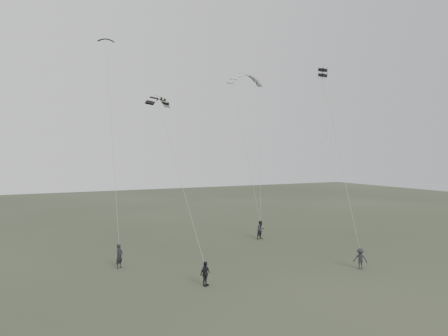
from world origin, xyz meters
name	(u,v)px	position (x,y,z in m)	size (l,w,h in m)	color
ground	(249,270)	(0.00, 0.00, 0.00)	(140.00, 140.00, 0.00)	#2E3927
flyer_left	(119,256)	(-8.16, 4.64, 0.87)	(0.63, 0.42, 1.74)	black
flyer_right	(261,230)	(6.57, 9.03, 0.90)	(0.87, 0.68, 1.79)	#28282D
flyer_center	(205,274)	(-4.38, -2.02, 0.77)	(0.90, 0.38, 1.54)	black
flyer_far	(360,259)	(7.18, -3.47, 0.75)	(0.97, 0.56, 1.50)	#242429
kite_dark_small	(106,39)	(-7.32, 12.39, 18.30)	(1.43, 0.43, 0.49)	black
kite_pale_large	(246,74)	(8.49, 15.38, 16.98)	(4.45, 1.00, 1.79)	#B7BBBD
kite_striped	(159,97)	(-4.87, 5.39, 12.56)	(2.61, 0.65, 1.06)	black
kite_box	(323,73)	(8.63, 2.56, 15.10)	(0.57, 0.57, 0.68)	black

